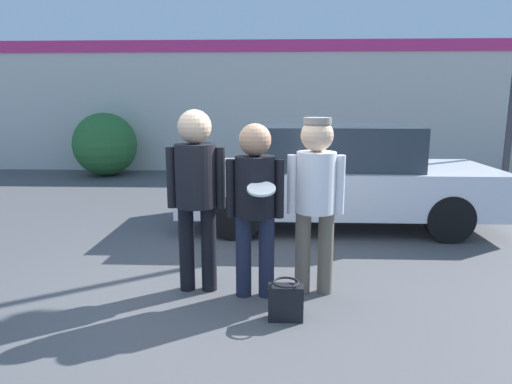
# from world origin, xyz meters

# --- Properties ---
(ground_plane) EXTENTS (56.00, 56.00, 0.00)m
(ground_plane) POSITION_xyz_m (0.00, 0.00, 0.00)
(ground_plane) COLOR #4C4C4F
(storefront_building) EXTENTS (24.00, 0.22, 3.39)m
(storefront_building) POSITION_xyz_m (0.00, 8.17, 1.73)
(storefront_building) COLOR silver
(storefront_building) RESTS_ON ground
(person_left) EXTENTS (0.57, 0.40, 1.78)m
(person_left) POSITION_xyz_m (-0.29, 0.20, 1.09)
(person_left) COLOR black
(person_left) RESTS_ON ground
(person_middle_with_frisbee) EXTENTS (0.54, 0.57, 1.66)m
(person_middle_with_frisbee) POSITION_xyz_m (0.28, 0.08, 0.99)
(person_middle_with_frisbee) COLOR #1E2338
(person_middle_with_frisbee) RESTS_ON ground
(person_right) EXTENTS (0.54, 0.37, 1.71)m
(person_right) POSITION_xyz_m (0.85, 0.18, 1.04)
(person_right) COLOR #665B4C
(person_right) RESTS_ON ground
(parked_car_near) EXTENTS (4.56, 1.86, 1.51)m
(parked_car_near) POSITION_xyz_m (1.35, 2.73, 0.75)
(parked_car_near) COLOR silver
(parked_car_near) RESTS_ON ground
(shrub) EXTENTS (1.58, 1.58, 1.58)m
(shrub) POSITION_xyz_m (-3.81, 7.19, 0.79)
(shrub) COLOR #2D6B33
(shrub) RESTS_ON ground
(handbag) EXTENTS (0.30, 0.23, 0.35)m
(handbag) POSITION_xyz_m (0.56, -0.41, 0.17)
(handbag) COLOR black
(handbag) RESTS_ON ground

